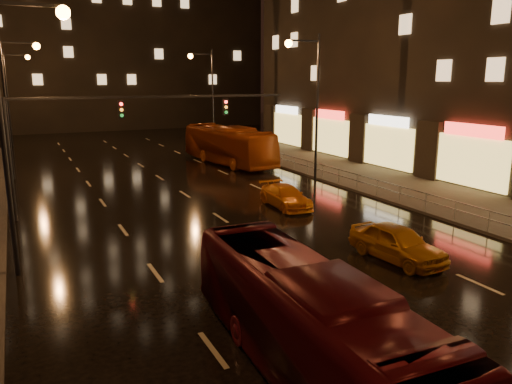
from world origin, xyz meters
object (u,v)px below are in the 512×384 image
bus_red (308,321)px  taxi_far (286,196)px  taxi_near (397,243)px  bus_curb (228,145)px

bus_red → taxi_far: 16.31m
bus_red → taxi_near: bearing=37.2°
bus_curb → taxi_far: bearing=-107.0°
bus_curb → taxi_far: bus_curb is taller
bus_red → taxi_near: bus_red is taller
taxi_near → bus_curb: bearing=78.0°
bus_curb → taxi_near: size_ratio=2.72×
taxi_near → taxi_far: bearing=83.9°
bus_red → bus_curb: bearing=72.9°
taxi_near → taxi_far: size_ratio=1.01×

